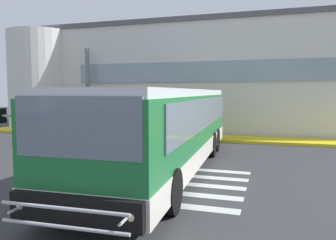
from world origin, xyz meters
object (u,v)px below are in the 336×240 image
(entry_support_column, at_px, (88,90))
(passenger_at_curb_edge, at_px, (122,117))
(passenger_near_column, at_px, (94,117))
(safety_bollard_yellow, at_px, (180,133))
(bus_main_foreground, at_px, (167,130))
(passenger_by_doorway, at_px, (107,117))

(entry_support_column, bearing_deg, passenger_at_curb_edge, -6.73)
(passenger_near_column, height_order, safety_bollard_yellow, passenger_near_column)
(passenger_at_curb_edge, bearing_deg, safety_bollard_yellow, -20.47)
(safety_bollard_yellow, bearing_deg, passenger_near_column, 168.70)
(passenger_at_curb_edge, relative_size, safety_bollard_yellow, 1.86)
(entry_support_column, xyz_separation_m, bus_main_foreground, (7.79, -8.05, -1.42))
(entry_support_column, distance_m, passenger_near_column, 1.97)
(passenger_by_doorway, xyz_separation_m, safety_bollard_yellow, (4.91, -1.27, -0.63))
(passenger_by_doorway, xyz_separation_m, passenger_at_curb_edge, (0.88, 0.24, 0.03))
(entry_support_column, xyz_separation_m, passenger_near_column, (0.80, -0.65, -1.68))
(passenger_by_doorway, height_order, passenger_at_curb_edge, same)
(passenger_at_curb_edge, height_order, safety_bollard_yellow, passenger_at_curb_edge)
(bus_main_foreground, relative_size, passenger_by_doorway, 7.23)
(bus_main_foreground, relative_size, safety_bollard_yellow, 13.46)
(bus_main_foreground, xyz_separation_m, passenger_by_doorway, (-6.16, 7.52, -0.26))
(bus_main_foreground, bearing_deg, passenger_near_column, 133.39)
(passenger_near_column, bearing_deg, bus_main_foreground, -46.61)
(passenger_near_column, bearing_deg, passenger_by_doorway, 8.14)
(passenger_near_column, height_order, passenger_by_doorway, same)
(entry_support_column, distance_m, bus_main_foreground, 11.29)
(safety_bollard_yellow, bearing_deg, entry_support_column, 164.62)
(bus_main_foreground, bearing_deg, safety_bollard_yellow, 101.31)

